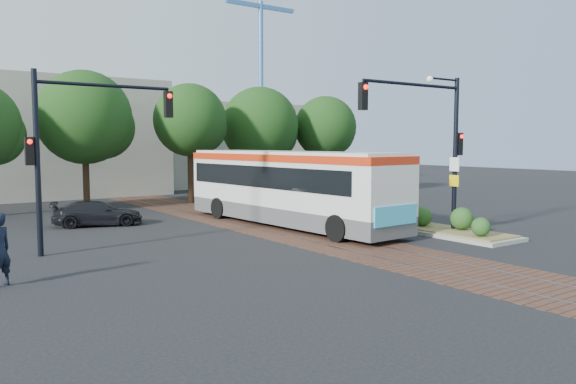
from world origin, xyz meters
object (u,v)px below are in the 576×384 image
Objects in this scene: signal_pole_main at (435,130)px; parked_car at (97,213)px; city_bus at (288,184)px; signal_pole_left at (73,137)px; traffic_island at (451,227)px.

signal_pole_main reaches higher than parked_car.
parked_car is (-6.96, 4.79, -1.28)m from city_bus.
signal_pole_left is at bearing 174.03° from parked_car.
traffic_island is 0.87× the size of signal_pole_left.
parked_car is (-9.85, 10.55, -3.60)m from signal_pole_main.
city_bus is at bearing 116.62° from signal_pole_main.
traffic_island is 15.17m from parked_car.
signal_pole_main is 14.88m from parked_car.
traffic_island is at bearing -60.24° from city_bus.
traffic_island is at bearing -20.36° from signal_pole_left.
city_bus is 6.86m from signal_pole_main.
signal_pole_main reaches higher than city_bus.
city_bus reaches higher than traffic_island.
parked_car is at bearing 141.94° from city_bus.
signal_pole_main reaches higher than signal_pole_left.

